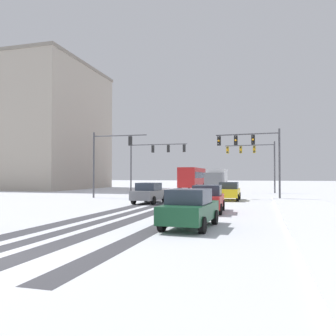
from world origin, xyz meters
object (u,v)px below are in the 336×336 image
object	(u,v)px
bus_oncoming	(193,177)
office_building_far_left_block	(24,129)
traffic_signal_far_left	(153,155)
car_dark_green_fourth	(190,208)
traffic_signal_near_right	(253,148)
car_red_third	(208,199)
box_truck_delivery	(217,180)
traffic_signal_far_right	(254,155)
traffic_signal_near_left	(108,153)
car_grey_second	(149,193)
car_yellow_cab_lead	(229,191)

from	to	relation	value
bus_oncoming	office_building_far_left_block	size ratio (longest dim) A/B	0.44
traffic_signal_far_left	car_dark_green_fourth	world-z (taller)	traffic_signal_far_left
traffic_signal_near_right	traffic_signal_far_left	xyz separation A→B (m)	(-12.37, 7.94, 0.05)
car_red_third	box_truck_delivery	distance (m)	22.50
traffic_signal_near_right	traffic_signal_far_right	world-z (taller)	same
traffic_signal_near_left	traffic_signal_far_right	bearing A→B (deg)	45.85
traffic_signal_near_left	bus_oncoming	world-z (taller)	traffic_signal_near_left
car_grey_second	bus_oncoming	size ratio (longest dim) A/B	0.38
car_dark_green_fourth	office_building_far_left_block	distance (m)	53.21
traffic_signal_far_left	bus_oncoming	distance (m)	12.08
bus_oncoming	traffic_signal_near_left	bearing A→B (deg)	-101.14
bus_oncoming	car_red_third	bearing A→B (deg)	-77.18
bus_oncoming	car_grey_second	bearing A→B (deg)	-86.21
traffic_signal_far_right	car_yellow_cab_lead	size ratio (longest dim) A/B	1.58
traffic_signal_near_left	car_red_third	distance (m)	15.97
traffic_signal_near_right	office_building_far_left_block	xyz separation A→B (m)	(-39.49, 17.89, 5.65)
traffic_signal_near_right	car_yellow_cab_lead	world-z (taller)	traffic_signal_near_right
car_grey_second	office_building_far_left_block	bearing A→B (deg)	141.74
car_yellow_cab_lead	box_truck_delivery	bearing A→B (deg)	102.38
traffic_signal_far_right	bus_oncoming	xyz separation A→B (m)	(-9.46, 7.34, -2.81)
car_grey_second	car_red_third	bearing A→B (deg)	-45.03
traffic_signal_far_right	car_red_third	size ratio (longest dim) A/B	1.56
traffic_signal_near_right	car_grey_second	bearing A→B (deg)	-138.06
traffic_signal_far_right	office_building_far_left_block	world-z (taller)	office_building_far_left_block
traffic_signal_far_right	box_truck_delivery	distance (m)	5.94
bus_oncoming	box_truck_delivery	size ratio (longest dim) A/B	1.48
car_yellow_cab_lead	car_grey_second	size ratio (longest dim) A/B	0.99
traffic_signal_far_right	traffic_signal_near_left	xyz separation A→B (m)	(-13.68, -14.10, -0.40)
traffic_signal_near_right	traffic_signal_far_right	size ratio (longest dim) A/B	1.00
traffic_signal_near_right	car_red_third	bearing A→B (deg)	-100.56
car_yellow_cab_lead	car_dark_green_fourth	distance (m)	16.57
traffic_signal_far_left	box_truck_delivery	bearing A→B (deg)	13.42
bus_oncoming	box_truck_delivery	bearing A→B (deg)	-62.63
traffic_signal_near_left	office_building_far_left_block	world-z (taller)	office_building_far_left_block
traffic_signal_far_left	office_building_far_left_block	world-z (taller)	office_building_far_left_block
car_yellow_cab_lead	traffic_signal_far_left	bearing A→B (deg)	135.56
car_red_third	office_building_far_left_block	bearing A→B (deg)	140.64
traffic_signal_near_left	car_yellow_cab_lead	size ratio (longest dim) A/B	1.58
traffic_signal_far_left	traffic_signal_near_right	bearing A→B (deg)	-32.70
traffic_signal_near_left	box_truck_delivery	world-z (taller)	traffic_signal_near_left
car_yellow_cab_lead	car_grey_second	distance (m)	7.59
traffic_signal_near_left	car_red_third	size ratio (longest dim) A/B	1.56
traffic_signal_near_right	car_red_third	world-z (taller)	traffic_signal_near_right
car_red_third	bus_oncoming	xyz separation A→B (m)	(-7.26, 31.93, 1.18)
car_red_third	traffic_signal_near_right	bearing A→B (deg)	79.44
traffic_signal_near_left	car_grey_second	bearing A→B (deg)	-39.83
car_red_third	bus_oncoming	bearing A→B (deg)	102.82
car_yellow_cab_lead	bus_oncoming	bearing A→B (deg)	109.38
traffic_signal_near_left	box_truck_delivery	xyz separation A→B (m)	(9.17, 11.86, -2.76)
traffic_signal_near_right	bus_oncoming	xyz separation A→B (m)	(-9.61, 19.35, -2.79)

